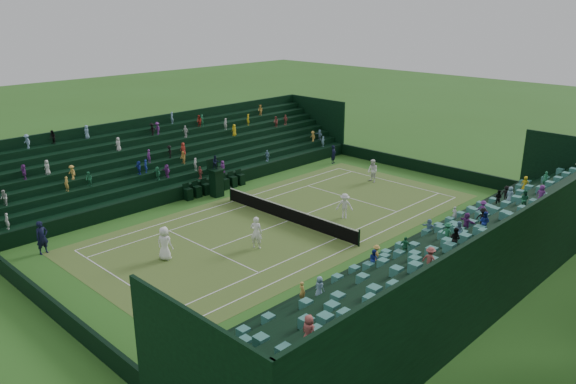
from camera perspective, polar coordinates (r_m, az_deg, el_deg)
name	(u,v)px	position (r m, az deg, el deg)	size (l,w,h in m)	color
ground	(288,221)	(36.58, 0.00, -2.97)	(160.00, 160.00, 0.00)	#316520
court_surface	(288,221)	(36.58, 0.00, -2.96)	(12.97, 26.77, 0.01)	#347527
perimeter_wall_north	(420,166)	(48.48, 13.27, 2.58)	(17.17, 0.20, 1.00)	black
perimeter_wall_south	(45,302)	(28.37, -23.46, -10.20)	(17.17, 0.20, 1.00)	black
perimeter_wall_east	(398,252)	(31.51, 11.15, -6.02)	(0.20, 31.77, 1.00)	black
perimeter_wall_west	(207,186)	(42.44, -8.21, 0.62)	(0.20, 31.77, 1.00)	black
north_grandstand	(471,258)	(29.26, 18.12, -6.36)	(6.60, 32.00, 4.90)	black
south_grandstand	(174,162)	(45.42, -11.51, 3.01)	(6.60, 32.00, 4.90)	black
tennis_net	(288,214)	(36.39, 0.00, -2.20)	(11.67, 0.10, 1.06)	black
umpire_chair	(216,179)	(41.23, -7.31, 1.32)	(0.98, 0.98, 3.09)	black
courtside_chairs	(215,186)	(42.45, -7.38, 0.60)	(0.55, 5.52, 1.20)	black
player_near_west	(165,243)	(31.62, -12.42, -5.11)	(0.94, 0.61, 1.92)	white
player_near_east	(256,233)	(32.32, -3.24, -4.13)	(0.71, 0.46, 1.94)	white
player_far_west	(373,171)	(44.81, 8.60, 2.13)	(0.89, 0.70, 1.84)	white
player_far_east	(345,206)	(36.99, 5.77, -1.41)	(1.10, 0.63, 1.70)	white
line_judge_north	(334,154)	(49.88, 4.65, 3.84)	(0.59, 0.39, 1.63)	black
line_judge_south	(42,238)	(34.50, -23.71, -4.26)	(0.71, 0.46, 1.94)	black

